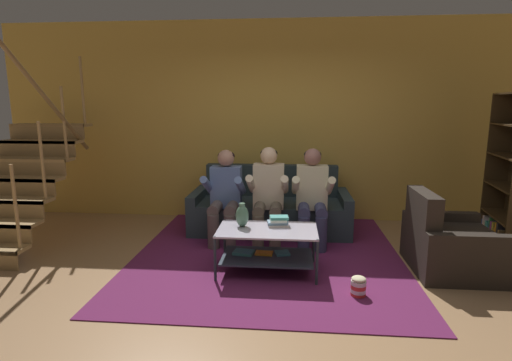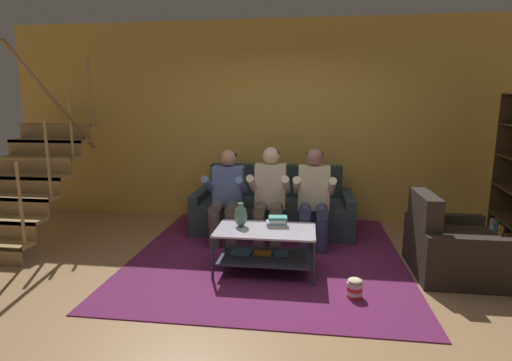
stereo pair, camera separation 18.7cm
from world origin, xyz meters
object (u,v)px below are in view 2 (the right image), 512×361
Objects in this scene: person_seated_middle at (270,192)px; coffee_table at (265,244)px; couch at (273,210)px; popcorn_tub at (355,288)px; person_seated_left at (227,193)px; book_stack at (277,222)px; person_seated_right at (314,194)px; vase at (241,215)px; armchair at (451,248)px.

person_seated_middle reaches higher than coffee_table.
couch reaches higher than popcorn_tub.
couch is 1.84× the size of person_seated_left.
couch is at bearing 96.68° from book_stack.
coffee_table is at bearing -119.29° from person_seated_right.
person_seated_middle is at bearing 101.16° from book_stack.
person_seated_left is 0.89m from vase.
couch reaches higher than coffee_table.
person_seated_left is 1.11m from coffee_table.
person_seated_left reaches higher than couch.
armchair is at bearing -19.75° from person_seated_middle.
person_seated_middle is 4.77× the size of vase.
couch is 2.28m from armchair.
vase is 1.33m from popcorn_tub.
book_stack is (0.37, 0.06, -0.07)m from vase.
armchair reaches higher than vase.
person_seated_left is at bearing -135.40° from couch.
book_stack is 0.25× the size of armchair.
couch is 0.83m from person_seated_right.
armchair is at bearing -15.60° from person_seated_left.
person_seated_left is at bearing 131.98° from book_stack.
person_seated_left is 0.98× the size of person_seated_right.
person_seated_middle is at bearing 92.46° from coffee_table.
armchair is 1.24m from popcorn_tub.
vase reaches higher than coffee_table.
person_seated_left is (-0.54, -0.53, 0.34)m from couch.
person_seated_middle is at bearing 160.25° from armchair.
popcorn_tub is at bearing -146.71° from armchair.
vase is at bearing 167.67° from coffee_table.
person_seated_right is at bearing 47.75° from vase.
person_seated_right is 6.23× the size of popcorn_tub.
vase is at bearing -170.11° from book_stack.
person_seated_middle is 0.80m from book_stack.
vase is (-0.22, -1.36, 0.29)m from couch.
person_seated_right is at bearing -0.10° from person_seated_middle.
person_seated_middle is 0.54m from person_seated_right.
person_seated_middle reaches higher than person_seated_right.
couch is 1.42m from coffee_table.
person_seated_left reaches higher than vase.
couch is at bearing 90.00° from person_seated_middle.
coffee_table is 0.26m from book_stack.
coffee_table is 1.00m from popcorn_tub.
coffee_table reaches higher than popcorn_tub.
person_seated_middle is 0.87m from vase.
vase is (-0.76, -0.83, -0.06)m from person_seated_right.
person_seated_middle reaches higher than person_seated_left.
couch reaches higher than book_stack.
popcorn_tub is at bearing -75.09° from person_seated_right.
person_seated_left is at bearing -179.63° from person_seated_middle.
coffee_table is at bearing -12.33° from vase.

